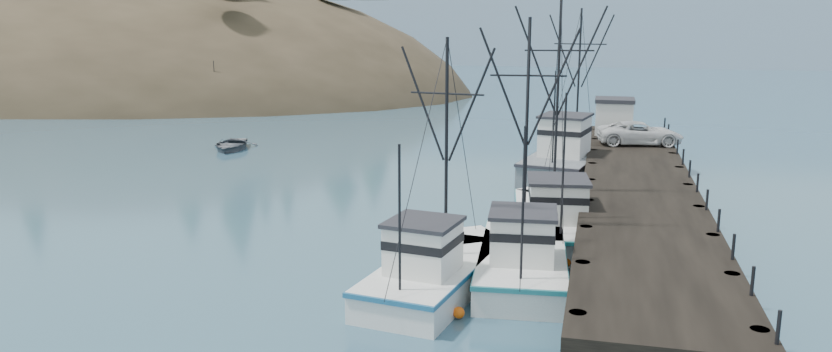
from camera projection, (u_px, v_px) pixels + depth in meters
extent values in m
plane|color=#2F5368|center=(290.00, 295.00, 29.76)|extent=(400.00, 400.00, 0.00)
cube|color=black|center=(638.00, 186.00, 41.23)|extent=(6.00, 44.00, 0.50)
cylinder|color=black|center=(576.00, 342.00, 23.03)|extent=(0.56, 0.56, 2.00)
cylinder|color=black|center=(581.00, 287.00, 27.78)|extent=(0.56, 0.56, 2.00)
cylinder|color=black|center=(730.00, 300.00, 26.54)|extent=(0.56, 0.56, 2.00)
cylinder|color=black|center=(585.00, 248.00, 32.52)|extent=(0.56, 0.56, 2.00)
cylinder|color=black|center=(711.00, 257.00, 31.28)|extent=(0.56, 0.56, 2.00)
cylinder|color=black|center=(588.00, 219.00, 37.26)|extent=(0.56, 0.56, 2.00)
cylinder|color=black|center=(697.00, 226.00, 36.02)|extent=(0.56, 0.56, 2.00)
cylinder|color=black|center=(590.00, 196.00, 42.01)|extent=(0.56, 0.56, 2.00)
cylinder|color=black|center=(687.00, 202.00, 40.77)|extent=(0.56, 0.56, 2.00)
cylinder|color=black|center=(591.00, 178.00, 46.75)|extent=(0.56, 0.56, 2.00)
cylinder|color=black|center=(678.00, 183.00, 45.51)|extent=(0.56, 0.56, 2.00)
cylinder|color=black|center=(593.00, 164.00, 51.50)|extent=(0.56, 0.56, 2.00)
cylinder|color=black|center=(671.00, 167.00, 50.25)|extent=(0.56, 0.56, 2.00)
cylinder|color=black|center=(594.00, 152.00, 56.24)|extent=(0.56, 0.56, 2.00)
cylinder|color=black|center=(666.00, 155.00, 55.00)|extent=(0.56, 0.56, 2.00)
cylinder|color=black|center=(595.00, 141.00, 60.98)|extent=(0.56, 0.56, 2.00)
cylinder|color=black|center=(661.00, 144.00, 59.74)|extent=(0.56, 0.56, 2.00)
ellipsoid|color=#382D1E|center=(88.00, 124.00, 121.71)|extent=(132.00, 78.00, 51.00)
ellipsoid|color=black|center=(76.00, 96.00, 125.87)|extent=(109.20, 62.40, 41.60)
cube|color=beige|center=(188.00, 97.00, 91.67)|extent=(4.00, 5.00, 2.80)
cube|color=beige|center=(163.00, 93.00, 96.89)|extent=(4.00, 5.00, 2.80)
cube|color=beige|center=(240.00, 93.00, 96.41)|extent=(4.00, 5.00, 2.80)
cube|color=#9EB2C6|center=(597.00, 63.00, 188.65)|extent=(360.00, 40.00, 26.00)
cube|color=silver|center=(420.00, 58.00, 214.82)|extent=(180.00, 25.00, 18.00)
cube|color=white|center=(198.00, 101.00, 97.50)|extent=(1.00, 3.50, 0.90)
cylinder|color=black|center=(196.00, 79.00, 96.90)|extent=(0.08, 0.08, 6.00)
cube|color=white|center=(216.00, 112.00, 86.19)|extent=(1.00, 3.50, 0.90)
cylinder|color=black|center=(215.00, 87.00, 85.59)|extent=(0.08, 0.08, 6.00)
cube|color=white|center=(223.00, 104.00, 94.22)|extent=(1.00, 3.50, 0.90)
cylinder|color=black|center=(222.00, 81.00, 93.62)|extent=(0.08, 0.08, 6.00)
cube|color=white|center=(269.00, 99.00, 99.65)|extent=(1.00, 3.50, 0.90)
cylinder|color=black|center=(268.00, 78.00, 99.05)|extent=(0.08, 0.08, 6.00)
cube|color=white|center=(212.00, 103.00, 95.39)|extent=(1.00, 3.50, 0.90)
cylinder|color=black|center=(210.00, 80.00, 94.79)|extent=(0.08, 0.08, 6.00)
cube|color=white|center=(333.00, 102.00, 95.99)|extent=(1.00, 3.50, 0.90)
cylinder|color=black|center=(332.00, 80.00, 95.39)|extent=(0.08, 0.08, 6.00)
cube|color=white|center=(175.00, 98.00, 101.23)|extent=(1.00, 3.50, 0.90)
cylinder|color=black|center=(174.00, 77.00, 100.63)|extent=(0.08, 0.08, 6.00)
cube|color=white|center=(522.00, 268.00, 31.54)|extent=(4.35, 9.42, 1.60)
cube|color=white|center=(524.00, 238.00, 35.96)|extent=(3.56, 3.56, 1.60)
cube|color=#1C6971|center=(522.00, 253.00, 31.40)|extent=(4.44, 9.66, 0.18)
cube|color=silver|center=(523.00, 237.00, 30.05)|extent=(2.71, 2.79, 1.90)
cube|color=#26262B|center=(523.00, 212.00, 29.84)|extent=(2.95, 3.04, 0.16)
cylinder|color=black|center=(527.00, 132.00, 31.73)|extent=(0.14, 0.14, 9.69)
cylinder|color=black|center=(523.00, 204.00, 27.38)|extent=(0.10, 0.10, 5.81)
cube|color=white|center=(434.00, 282.00, 29.96)|extent=(4.77, 9.02, 1.60)
cube|color=white|center=(469.00, 252.00, 33.82)|extent=(3.42, 3.42, 1.60)
cube|color=#1C5882|center=(434.00, 265.00, 29.81)|extent=(4.87, 9.25, 0.18)
cube|color=silver|center=(423.00, 248.00, 28.60)|extent=(2.77, 2.77, 1.90)
cube|color=#26262B|center=(423.00, 222.00, 28.39)|extent=(3.01, 3.02, 0.16)
cylinder|color=black|center=(446.00, 148.00, 30.06)|extent=(0.14, 0.14, 8.91)
cylinder|color=black|center=(400.00, 218.00, 26.27)|extent=(0.10, 0.10, 5.35)
cube|color=white|center=(555.00, 227.00, 37.76)|extent=(5.11, 10.46, 1.60)
cube|color=white|center=(549.00, 204.00, 42.64)|extent=(3.84, 3.84, 1.60)
cube|color=#1C6E71|center=(555.00, 214.00, 37.62)|extent=(5.22, 10.72, 0.18)
cube|color=silver|center=(558.00, 200.00, 36.15)|extent=(3.04, 3.15, 1.90)
cube|color=#26262B|center=(558.00, 179.00, 35.93)|extent=(3.31, 3.44, 0.16)
cylinder|color=black|center=(557.00, 103.00, 37.99)|extent=(0.14, 0.14, 10.73)
cylinder|color=black|center=(563.00, 165.00, 33.17)|extent=(0.10, 0.10, 6.44)
cube|color=slate|center=(569.00, 167.00, 51.68)|extent=(6.26, 12.32, 2.20)
cube|color=slate|center=(587.00, 153.00, 56.88)|extent=(4.01, 4.01, 2.20)
cube|color=#232127|center=(569.00, 153.00, 51.47)|extent=(6.40, 12.63, 0.18)
cube|color=silver|center=(565.00, 136.00, 49.84)|extent=(3.44, 3.80, 2.60)
cube|color=#26262B|center=(566.00, 116.00, 49.56)|extent=(3.74, 4.14, 0.16)
cylinder|color=black|center=(579.00, 79.00, 52.04)|extent=(0.14, 0.14, 9.75)
cylinder|color=black|center=(554.00, 117.00, 46.84)|extent=(0.10, 0.10, 5.85)
cube|color=silver|center=(614.00, 118.00, 58.29)|extent=(2.80, 3.00, 2.50)
cube|color=#26262B|center=(615.00, 100.00, 58.00)|extent=(3.00, 3.20, 0.30)
imported|color=silver|center=(640.00, 133.00, 53.22)|extent=(6.36, 3.72, 1.66)
imported|color=#4E5156|center=(231.00, 149.00, 63.03)|extent=(5.03, 6.17, 1.12)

